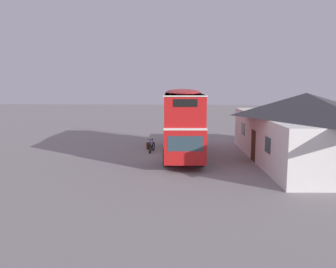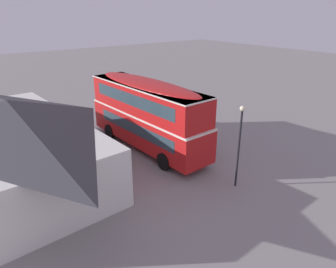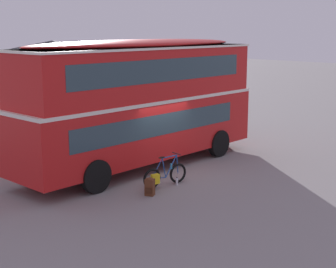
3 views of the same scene
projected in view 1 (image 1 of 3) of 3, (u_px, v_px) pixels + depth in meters
ground_plane at (168, 155)px, 25.68m from camera, size 120.00×120.00×0.00m
double_decker_bus at (183, 119)px, 25.20m from camera, size 10.59×3.04×4.79m
touring_bicycle at (152, 147)px, 26.79m from camera, size 1.75×0.46×1.05m
backpack_on_ground at (148, 146)px, 27.80m from camera, size 0.34×0.35×0.58m
water_bottle_clear_plastic at (149, 151)px, 26.44m from camera, size 0.08×0.08×0.26m
pub_building at (305, 127)px, 23.38m from camera, size 14.68×7.89×4.59m
street_lamp at (173, 109)px, 32.34m from camera, size 0.28×0.28×4.64m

